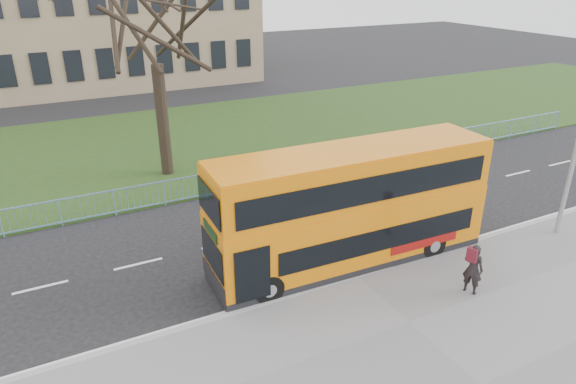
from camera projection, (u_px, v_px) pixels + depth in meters
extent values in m
plane|color=black|center=(331.00, 256.00, 17.57)|extent=(120.00, 120.00, 0.00)
cube|color=gray|center=(357.00, 277.00, 16.28)|extent=(80.00, 0.20, 0.14)
cube|color=#1E3814|center=(200.00, 140.00, 29.21)|extent=(80.00, 15.40, 0.08)
cube|color=orange|center=(350.00, 230.00, 16.83)|extent=(9.40, 2.52, 1.73)
cube|color=orange|center=(351.00, 201.00, 16.42)|extent=(9.40, 2.52, 0.30)
cube|color=orange|center=(353.00, 175.00, 16.04)|extent=(9.36, 2.47, 1.56)
cube|color=black|center=(383.00, 239.00, 16.08)|extent=(7.20, 0.27, 0.76)
cube|color=black|center=(372.00, 190.00, 15.16)|extent=(8.59, 0.31, 0.84)
cylinder|color=black|center=(269.00, 289.00, 15.00)|extent=(0.93, 0.28, 0.92)
cylinder|color=black|center=(433.00, 245.00, 17.35)|extent=(0.93, 0.28, 0.92)
imported|color=black|center=(473.00, 269.00, 15.15)|extent=(0.60, 0.69, 1.61)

